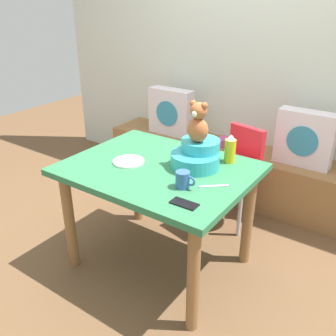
{
  "coord_description": "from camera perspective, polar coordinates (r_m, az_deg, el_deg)",
  "views": [
    {
      "loc": [
        1.23,
        -1.68,
        1.71
      ],
      "look_at": [
        0.0,
        0.1,
        0.69
      ],
      "focal_mm": 39.71,
      "sensor_mm": 36.0,
      "label": 1
    }
  ],
  "objects": [
    {
      "name": "ground_plane",
      "position": [
        2.7,
        -1.25,
        -14.15
      ],
      "size": [
        8.0,
        8.0,
        0.0
      ],
      "primitive_type": "plane",
      "color": "brown"
    },
    {
      "name": "back_wall",
      "position": [
        3.4,
        13.87,
        17.62
      ],
      "size": [
        4.4,
        0.1,
        2.6
      ],
      "primitive_type": "cube",
      "color": "silver",
      "rests_on": "ground_plane"
    },
    {
      "name": "window_bench",
      "position": [
        3.46,
        10.38,
        -0.54
      ],
      "size": [
        2.6,
        0.44,
        0.46
      ],
      "primitive_type": "cube",
      "color": "olive",
      "rests_on": "ground_plane"
    },
    {
      "name": "pillow_floral_left",
      "position": [
        3.6,
        0.47,
        8.61
      ],
      "size": [
        0.44,
        0.15,
        0.44
      ],
      "color": "silver",
      "rests_on": "window_bench"
    },
    {
      "name": "pillow_floral_right",
      "position": [
        3.11,
        20.26,
        4.26
      ],
      "size": [
        0.44,
        0.15,
        0.44
      ],
      "color": "silver",
      "rests_on": "window_bench"
    },
    {
      "name": "book_stack",
      "position": [
        3.39,
        9.41,
        3.84
      ],
      "size": [
        0.2,
        0.14,
        0.07
      ],
      "primitive_type": "cube",
      "color": "#C24684",
      "rests_on": "window_bench"
    },
    {
      "name": "dining_table",
      "position": [
        2.35,
        -1.39,
        -2.27
      ],
      "size": [
        1.13,
        0.89,
        0.74
      ],
      "color": "#2D7247",
      "rests_on": "ground_plane"
    },
    {
      "name": "highchair",
      "position": [
        2.91,
        10.29,
        0.68
      ],
      "size": [
        0.39,
        0.5,
        0.79
      ],
      "color": "red",
      "rests_on": "ground_plane"
    },
    {
      "name": "infant_seat_teal",
      "position": [
        2.28,
        4.46,
        1.97
      ],
      "size": [
        0.3,
        0.33,
        0.16
      ],
      "color": "teal",
      "rests_on": "dining_table"
    },
    {
      "name": "teddy_bear",
      "position": [
        2.21,
        4.63,
        6.89
      ],
      "size": [
        0.13,
        0.12,
        0.25
      ],
      "color": "#AF5C33",
      "rests_on": "infant_seat_teal"
    },
    {
      "name": "ketchup_bottle",
      "position": [
        2.36,
        9.52,
        2.87
      ],
      "size": [
        0.07,
        0.07,
        0.18
      ],
      "color": "gold",
      "rests_on": "dining_table"
    },
    {
      "name": "coffee_mug",
      "position": [
        2.03,
        2.34,
        -1.8
      ],
      "size": [
        0.12,
        0.08,
        0.09
      ],
      "color": "#335999",
      "rests_on": "dining_table"
    },
    {
      "name": "dinner_plate_near",
      "position": [
        2.36,
        -6.07,
        1.0
      ],
      "size": [
        0.2,
        0.2,
        0.01
      ],
      "primitive_type": "cylinder",
      "color": "white",
      "rests_on": "dining_table"
    },
    {
      "name": "cell_phone",
      "position": [
        1.89,
        2.51,
        -5.48
      ],
      "size": [
        0.14,
        0.07,
        0.01
      ],
      "primitive_type": "cube",
      "rotation": [
        0.0,
        0.0,
        1.58
      ],
      "color": "black",
      "rests_on": "dining_table"
    },
    {
      "name": "table_fork",
      "position": [
        2.07,
        7.03,
        -2.78
      ],
      "size": [
        0.14,
        0.12,
        0.01
      ],
      "primitive_type": "cube",
      "rotation": [
        0.0,
        0.0,
        2.29
      ],
      "color": "silver",
      "rests_on": "dining_table"
    }
  ]
}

